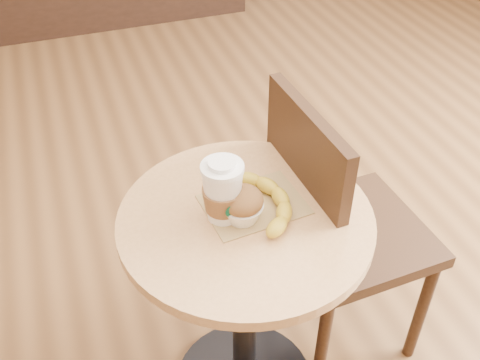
{
  "coord_description": "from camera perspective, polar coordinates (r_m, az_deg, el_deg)",
  "views": [
    {
      "loc": [
        -0.28,
        -0.87,
        1.67
      ],
      "look_at": [
        0.06,
        0.09,
        0.83
      ],
      "focal_mm": 42.0,
      "sensor_mm": 36.0,
      "label": 1
    }
  ],
  "objects": [
    {
      "name": "banana",
      "position": [
        1.36,
        2.03,
        -2.04
      ],
      "size": [
        0.22,
        0.3,
        0.04
      ],
      "primitive_type": null,
      "rotation": [
        0.0,
        0.0,
        0.17
      ],
      "color": "gold",
      "rests_on": "kraft_bag"
    },
    {
      "name": "muffin",
      "position": [
        1.31,
        0.25,
        -2.54
      ],
      "size": [
        0.1,
        0.1,
        0.09
      ],
      "color": "white",
      "rests_on": "kraft_bag"
    },
    {
      "name": "kraft_bag",
      "position": [
        1.38,
        1.42,
        -2.49
      ],
      "size": [
        0.25,
        0.2,
        0.0
      ],
      "primitive_type": "cube",
      "rotation": [
        0.0,
        0.0,
        0.08
      ],
      "color": "#A0814D",
      "rests_on": "cafe_table"
    },
    {
      "name": "cafe_table",
      "position": [
        1.53,
        0.51,
        -10.48
      ],
      "size": [
        0.62,
        0.62,
        0.75
      ],
      "color": "black",
      "rests_on": "ground"
    },
    {
      "name": "chair_right",
      "position": [
        1.67,
        9.68,
        -4.78
      ],
      "size": [
        0.44,
        0.44,
        0.95
      ],
      "rotation": [
        0.0,
        0.0,
        1.61
      ],
      "color": "#352012",
      "rests_on": "ground"
    },
    {
      "name": "coffee_cup",
      "position": [
        1.3,
        -1.76,
        -1.36
      ],
      "size": [
        0.1,
        0.1,
        0.17
      ],
      "rotation": [
        0.0,
        0.0,
        0.13
      ],
      "color": "white",
      "rests_on": "cafe_table"
    }
  ]
}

